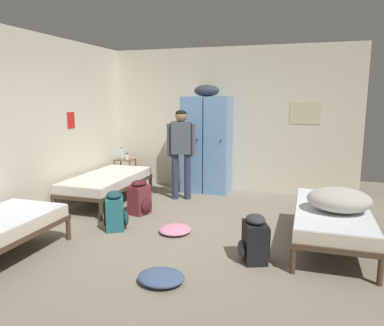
# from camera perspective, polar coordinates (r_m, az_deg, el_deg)

# --- Properties ---
(ground_plane) EXTENTS (8.43, 8.43, 0.00)m
(ground_plane) POSITION_cam_1_polar(r_m,az_deg,el_deg) (5.08, -0.91, -11.12)
(ground_plane) COLOR gray
(room_backdrop) EXTENTS (4.90, 5.33, 2.79)m
(room_backdrop) POSITION_cam_1_polar(r_m,az_deg,el_deg) (6.41, -7.98, 6.09)
(room_backdrop) COLOR beige
(room_backdrop) RESTS_ON ground_plane
(locker_bank) EXTENTS (0.90, 0.55, 2.07)m
(locker_bank) POSITION_cam_1_polar(r_m,az_deg,el_deg) (7.15, 2.23, 3.17)
(locker_bank) COLOR #6B93C6
(locker_bank) RESTS_ON ground_plane
(shelf_unit) EXTENTS (0.38, 0.30, 0.57)m
(shelf_unit) POSITION_cam_1_polar(r_m,az_deg,el_deg) (7.79, -10.30, -1.04)
(shelf_unit) COLOR brown
(shelf_unit) RESTS_ON ground_plane
(bed_right) EXTENTS (0.90, 1.90, 0.49)m
(bed_right) POSITION_cam_1_polar(r_m,az_deg,el_deg) (4.95, 20.85, -7.72)
(bed_right) COLOR #473828
(bed_right) RESTS_ON ground_plane
(bed_left_rear) EXTENTS (0.90, 1.90, 0.49)m
(bed_left_rear) POSITION_cam_1_polar(r_m,az_deg,el_deg) (6.68, -13.00, -2.72)
(bed_left_rear) COLOR #473828
(bed_left_rear) RESTS_ON ground_plane
(bedding_heap) EXTENTS (0.74, 0.62, 0.29)m
(bedding_heap) POSITION_cam_1_polar(r_m,az_deg,el_deg) (4.77, 21.83, -5.30)
(bedding_heap) COLOR #B7B2A8
(bedding_heap) RESTS_ON bed_right
(person_traveler) EXTENTS (0.50, 0.29, 1.62)m
(person_traveler) POSITION_cam_1_polar(r_m,az_deg,el_deg) (6.60, -1.69, 2.64)
(person_traveler) COLOR #2D334C
(person_traveler) RESTS_ON ground_plane
(water_bottle) EXTENTS (0.06, 0.06, 0.25)m
(water_bottle) POSITION_cam_1_polar(r_m,az_deg,el_deg) (7.78, -10.83, 1.47)
(water_bottle) COLOR #B2DBEA
(water_bottle) RESTS_ON shelf_unit
(lotion_bottle) EXTENTS (0.06, 0.06, 0.14)m
(lotion_bottle) POSITION_cam_1_polar(r_m,az_deg,el_deg) (7.67, -10.05, 0.96)
(lotion_bottle) COLOR white
(lotion_bottle) RESTS_ON shelf_unit
(backpack_black) EXTENTS (0.40, 0.39, 0.55)m
(backpack_black) POSITION_cam_1_polar(r_m,az_deg,el_deg) (4.30, 9.58, -11.63)
(backpack_black) COLOR black
(backpack_black) RESTS_ON ground_plane
(backpack_maroon) EXTENTS (0.38, 0.37, 0.55)m
(backpack_maroon) POSITION_cam_1_polar(r_m,az_deg,el_deg) (5.94, -8.07, -5.39)
(backpack_maroon) COLOR maroon
(backpack_maroon) RESTS_ON ground_plane
(backpack_teal) EXTENTS (0.41, 0.40, 0.55)m
(backpack_teal) POSITION_cam_1_polar(r_m,az_deg,el_deg) (5.33, -11.78, -7.35)
(backpack_teal) COLOR #23666B
(backpack_teal) RESTS_ON ground_plane
(clothes_pile_denim) EXTENTS (0.48, 0.42, 0.11)m
(clothes_pile_denim) POSITION_cam_1_polar(r_m,az_deg,el_deg) (3.90, -4.81, -17.24)
(clothes_pile_denim) COLOR #42567A
(clothes_pile_denim) RESTS_ON ground_plane
(clothes_pile_pink) EXTENTS (0.44, 0.46, 0.09)m
(clothes_pile_pink) POSITION_cam_1_polar(r_m,az_deg,el_deg) (5.16, -2.62, -10.27)
(clothes_pile_pink) COLOR pink
(clothes_pile_pink) RESTS_ON ground_plane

